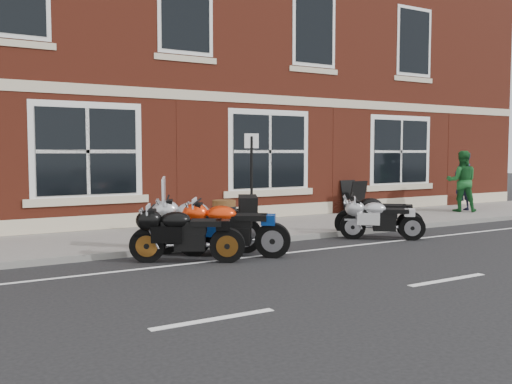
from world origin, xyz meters
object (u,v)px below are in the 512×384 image
moto_sport_red (231,227)px  moto_naked_black (377,214)px  pedestrian_left (463,181)px  moto_touring_silver (201,222)px  parking_sign (252,177)px  barrel_planter (224,214)px  a_board_sign (354,197)px  moto_sport_black (185,233)px  moto_sport_silver (380,218)px  pedestrian_right (462,181)px

moto_sport_red → moto_naked_black: size_ratio=1.15×
moto_naked_black → pedestrian_left: bearing=-25.4°
moto_touring_silver → parking_sign: size_ratio=0.93×
moto_naked_black → parking_sign: parking_sign is taller
pedestrian_left → barrel_planter: size_ratio=2.78×
a_board_sign → moto_naked_black: bearing=-127.0°
moto_sport_black → a_board_sign: bearing=-30.5°
moto_sport_red → moto_sport_silver: bearing=-49.9°
pedestrian_left → moto_sport_red: bearing=15.9°
a_board_sign → parking_sign: 5.56m
moto_sport_black → barrel_planter: 3.84m
moto_sport_red → moto_sport_black: size_ratio=0.98×
moto_naked_black → pedestrian_left: size_ratio=0.84×
moto_sport_black → a_board_sign: 8.14m
moto_sport_silver → parking_sign: bearing=102.4°
moto_naked_black → a_board_sign: (2.13, 3.30, 0.09)m
moto_sport_red → barrel_planter: (1.41, 2.96, -0.11)m
pedestrian_left → a_board_sign: (-3.44, 1.16, -0.43)m
moto_sport_red → pedestrian_right: (9.42, 2.46, 0.50)m
pedestrian_right → barrel_planter: size_ratio=2.81×
moto_sport_black → barrel_planter: moto_sport_black is taller
moto_sport_red → pedestrian_right: size_ratio=0.95×
moto_sport_black → pedestrian_right: bearing=-45.0°
barrel_planter → pedestrian_right: bearing=-3.5°
pedestrian_right → moto_sport_black: bearing=56.2°
barrel_planter → moto_sport_red: bearing=-115.5°
moto_touring_silver → pedestrian_left: 10.20m
moto_sport_black → parking_sign: bearing=-25.6°
moto_touring_silver → moto_naked_black: 4.42m
pedestrian_right → a_board_sign: bearing=20.1°
parking_sign → a_board_sign: bearing=42.2°
moto_naked_black → parking_sign: bearing=115.8°
moto_sport_silver → a_board_sign: size_ratio=1.56×
parking_sign → moto_sport_silver: bearing=-9.5°
moto_sport_silver → moto_naked_black: moto_naked_black is taller
pedestrian_right → parking_sign: 8.23m
moto_naked_black → pedestrian_right: bearing=-26.0°
parking_sign → moto_touring_silver: bearing=-137.8°
moto_touring_silver → moto_naked_black: (4.42, -0.13, -0.08)m
barrel_planter → moto_touring_silver: bearing=-126.6°
moto_sport_silver → parking_sign: parking_sign is taller
moto_sport_red → moto_sport_black: moto_sport_red is taller
pedestrian_left → barrel_planter: (-8.25, 0.34, -0.59)m
moto_sport_silver → pedestrian_right: bearing=-28.8°
moto_touring_silver → moto_sport_black: size_ratio=1.15×
moto_touring_silver → moto_sport_red: bearing=-125.8°
pedestrian_right → barrel_planter: pedestrian_right is taller
pedestrian_left → moto_touring_silver: bearing=12.1°
moto_sport_black → barrel_planter: (2.37, 3.02, -0.08)m
moto_naked_black → barrel_planter: moto_naked_black is taller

